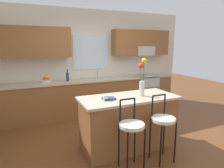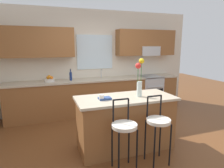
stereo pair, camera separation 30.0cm
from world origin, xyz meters
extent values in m
plane|color=brown|center=(0.00, 0.00, 0.00)|extent=(14.00, 14.00, 0.00)
cube|color=beige|center=(0.00, 2.06, 1.35)|extent=(5.60, 0.12, 2.70)
cube|color=brown|center=(-1.44, 1.83, 1.85)|extent=(1.71, 0.34, 0.70)
cube|color=brown|center=(1.44, 1.83, 1.85)|extent=(1.71, 0.34, 0.70)
cube|color=silver|center=(0.00, 1.99, 1.60)|extent=(0.98, 0.03, 0.90)
cube|color=#B7BABC|center=(1.52, 1.80, 1.62)|extent=(0.56, 0.36, 0.26)
cube|color=brown|center=(0.00, 1.70, 0.44)|extent=(4.50, 0.60, 0.88)
cube|color=#BCAD93|center=(0.00, 1.70, 0.90)|extent=(4.56, 0.64, 0.04)
cube|color=#B7BABC|center=(0.13, 1.70, 0.85)|extent=(0.54, 0.38, 0.11)
cylinder|color=#B7BABC|center=(0.13, 1.86, 1.03)|extent=(0.02, 0.02, 0.22)
cylinder|color=#B7BABC|center=(0.13, 1.80, 1.14)|extent=(0.02, 0.12, 0.02)
cube|color=#B7BABC|center=(1.52, 1.68, 0.46)|extent=(0.60, 0.60, 0.92)
cube|color=black|center=(1.52, 1.38, 0.40)|extent=(0.52, 0.02, 0.40)
cylinder|color=#B7BABC|center=(1.52, 1.35, 0.66)|extent=(0.50, 0.02, 0.02)
cube|color=brown|center=(-0.05, -0.21, 0.44)|extent=(1.60, 0.68, 0.88)
cube|color=#BCAD93|center=(-0.05, -0.21, 0.90)|extent=(1.68, 0.76, 0.04)
cylinder|color=black|center=(-0.46, -0.95, 0.33)|extent=(0.02, 0.02, 0.66)
cylinder|color=black|center=(-0.19, -0.95, 0.33)|extent=(0.02, 0.02, 0.66)
cylinder|color=black|center=(-0.46, -0.68, 0.33)|extent=(0.02, 0.02, 0.66)
cylinder|color=black|center=(-0.19, -0.68, 0.33)|extent=(0.02, 0.02, 0.66)
cylinder|color=silver|center=(-0.32, -0.81, 0.69)|extent=(0.36, 0.36, 0.05)
cylinder|color=black|center=(-0.44, -0.68, 0.87)|extent=(0.02, 0.02, 0.32)
cylinder|color=black|center=(-0.21, -0.68, 0.87)|extent=(0.02, 0.02, 0.32)
cylinder|color=black|center=(-0.32, -0.68, 1.03)|extent=(0.23, 0.02, 0.02)
cylinder|color=black|center=(0.09, -0.95, 0.33)|extent=(0.02, 0.02, 0.66)
cylinder|color=black|center=(0.36, -0.95, 0.33)|extent=(0.02, 0.02, 0.66)
cylinder|color=black|center=(0.09, -0.68, 0.33)|extent=(0.02, 0.02, 0.66)
cylinder|color=black|center=(0.36, -0.68, 0.33)|extent=(0.02, 0.02, 0.66)
cylinder|color=silver|center=(0.23, -0.81, 0.69)|extent=(0.36, 0.36, 0.05)
cylinder|color=black|center=(0.11, -0.68, 0.87)|extent=(0.02, 0.02, 0.32)
cylinder|color=black|center=(0.34, -0.68, 0.87)|extent=(0.02, 0.02, 0.32)
cylinder|color=black|center=(0.23, -0.68, 1.03)|extent=(0.23, 0.02, 0.02)
cylinder|color=silver|center=(0.19, -0.25, 1.05)|extent=(0.09, 0.09, 0.26)
cylinder|color=#3D722D|center=(0.22, -0.25, 1.26)|extent=(0.01, 0.01, 0.53)
sphere|color=yellow|center=(0.22, -0.25, 1.53)|extent=(0.09, 0.09, 0.09)
cylinder|color=#3D722D|center=(0.16, -0.25, 1.22)|extent=(0.01, 0.01, 0.45)
sphere|color=red|center=(0.16, -0.25, 1.45)|extent=(0.10, 0.10, 0.10)
cylinder|color=silver|center=(-0.49, -0.26, 0.97)|extent=(0.08, 0.08, 0.09)
cube|color=navy|center=(-0.43, -0.23, 0.94)|extent=(0.20, 0.15, 0.03)
cylinder|color=silver|center=(-1.22, 1.70, 0.95)|extent=(0.24, 0.24, 0.06)
sphere|color=orange|center=(-1.16, 1.70, 1.01)|extent=(0.07, 0.07, 0.07)
sphere|color=orange|center=(-1.25, 1.75, 1.01)|extent=(0.08, 0.08, 0.08)
sphere|color=orange|center=(-1.22, 1.70, 1.04)|extent=(0.07, 0.07, 0.07)
cylinder|color=navy|center=(-0.71, 1.70, 1.02)|extent=(0.06, 0.06, 0.20)
cylinder|color=navy|center=(-0.71, 1.70, 1.16)|extent=(0.03, 0.03, 0.07)
cylinder|color=black|center=(-0.71, 1.70, 1.20)|extent=(0.03, 0.03, 0.02)
camera|label=1|loc=(-1.62, -3.05, 1.79)|focal=31.27mm
camera|label=2|loc=(-1.34, -3.16, 1.79)|focal=31.27mm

